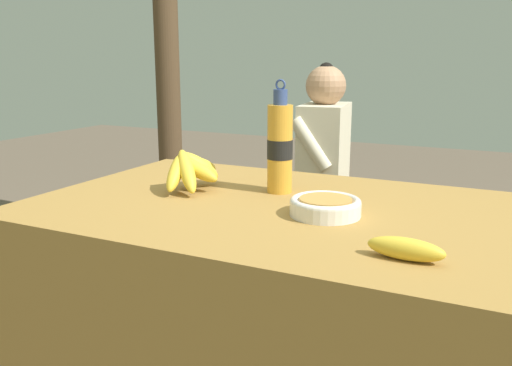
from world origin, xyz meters
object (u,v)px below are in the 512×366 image
(banana_bunch_ripe, at_px, (191,168))
(loose_banana_front, at_px, (406,249))
(water_bottle, at_px, (280,147))
(banana_bunch_green, at_px, (450,206))
(serving_bowl, at_px, (325,206))
(wooden_bench, at_px, (353,222))
(seated_vendor, at_px, (314,163))
(support_post_near, at_px, (167,44))

(banana_bunch_ripe, height_order, loose_banana_front, banana_bunch_ripe)
(water_bottle, distance_m, banana_bunch_green, 1.18)
(serving_bowl, bearing_deg, loose_banana_front, -42.83)
(serving_bowl, relative_size, banana_bunch_green, 0.75)
(banana_bunch_ripe, height_order, serving_bowl, banana_bunch_ripe)
(wooden_bench, bearing_deg, banana_bunch_ripe, -98.80)
(banana_bunch_ripe, distance_m, serving_bowl, 0.45)
(water_bottle, distance_m, loose_banana_front, 0.60)
(banana_bunch_ripe, relative_size, banana_bunch_green, 1.07)
(banana_bunch_ripe, xyz_separation_m, serving_bowl, (0.44, -0.08, -0.04))
(serving_bowl, bearing_deg, banana_bunch_ripe, 169.93)
(seated_vendor, relative_size, banana_bunch_green, 4.72)
(wooden_bench, distance_m, support_post_near, 1.59)
(loose_banana_front, relative_size, wooden_bench, 0.10)
(banana_bunch_ripe, relative_size, water_bottle, 0.78)
(support_post_near, bearing_deg, wooden_bench, -15.20)
(serving_bowl, distance_m, seated_vendor, 1.28)
(banana_bunch_ripe, relative_size, support_post_near, 0.10)
(water_bottle, height_order, banana_bunch_green, water_bottle)
(banana_bunch_ripe, distance_m, water_bottle, 0.27)
(banana_bunch_ripe, height_order, support_post_near, support_post_near)
(banana_bunch_ripe, xyz_separation_m, seated_vendor, (-0.01, 1.11, -0.18))
(serving_bowl, xyz_separation_m, support_post_near, (-1.56, 1.58, 0.44))
(water_bottle, relative_size, wooden_bench, 0.22)
(wooden_bench, height_order, seated_vendor, seated_vendor)
(loose_banana_front, xyz_separation_m, seated_vendor, (-0.70, 1.41, -0.13))
(banana_bunch_ripe, height_order, banana_bunch_green, banana_bunch_ripe)
(serving_bowl, xyz_separation_m, loose_banana_front, (0.24, -0.22, -0.00))
(water_bottle, bearing_deg, banana_bunch_ripe, -158.89)
(water_bottle, distance_m, seated_vendor, 1.07)
(seated_vendor, bearing_deg, wooden_bench, -176.40)
(wooden_bench, distance_m, seated_vendor, 0.34)
(serving_bowl, bearing_deg, wooden_bench, 102.24)
(banana_bunch_ripe, bearing_deg, support_post_near, 126.82)
(serving_bowl, height_order, banana_bunch_green, serving_bowl)
(banana_bunch_ripe, xyz_separation_m, support_post_near, (-1.12, 1.50, 0.40))
(water_bottle, bearing_deg, support_post_near, 134.19)
(banana_bunch_ripe, relative_size, serving_bowl, 1.44)
(banana_bunch_ripe, xyz_separation_m, water_bottle, (0.24, 0.09, 0.07))
(banana_bunch_green, bearing_deg, support_post_near, 168.53)
(banana_bunch_green, bearing_deg, serving_bowl, -98.11)
(loose_banana_front, distance_m, wooden_bench, 1.58)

